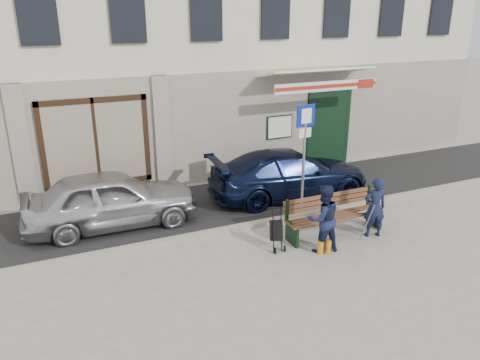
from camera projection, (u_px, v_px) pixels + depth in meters
ground at (292, 254)px, 9.89m from camera, size 80.00×80.00×0.00m
asphalt_lane at (234, 202)px, 12.55m from camera, size 60.00×3.20×0.01m
curb at (261, 223)px, 11.16m from camera, size 60.00×0.18×0.12m
building at (170, 6)px, 15.46m from camera, size 20.00×8.27×10.00m
car_silver at (111, 199)px, 10.97m from camera, size 4.03×1.70×1.36m
car_navy at (290, 174)px, 12.76m from camera, size 4.56×2.10×1.29m
parking_sign at (305, 143)px, 11.15m from camera, size 0.52×0.11×2.78m
bench at (333, 216)px, 10.59m from camera, size 2.40×1.17×0.98m
man at (375, 207)px, 10.45m from camera, size 0.58×0.46×1.40m
woman at (323, 219)px, 9.77m from camera, size 0.75×0.60×1.49m
stroller at (276, 231)px, 9.96m from camera, size 0.33×0.43×0.93m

